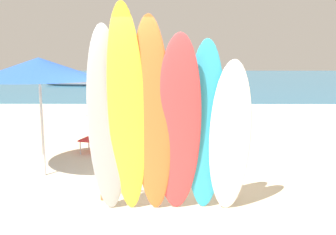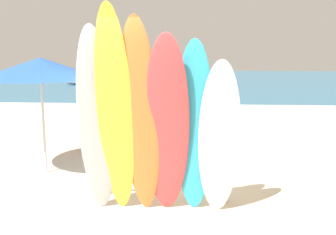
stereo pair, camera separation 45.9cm
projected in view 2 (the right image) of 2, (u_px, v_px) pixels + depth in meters
The scene contains 14 objects.
ground at pixel (186, 97), 19.11m from camera, with size 60.00×60.00×0.00m, color beige.
ocean_water at pixel (191, 78), 35.83m from camera, with size 60.00×40.00×0.02m, color teal.
surfboard_rack at pixel (160, 170), 5.26m from camera, with size 1.99×0.07×0.60m.
surfboard_grey_0 at pixel (96, 122), 4.70m from camera, with size 0.49×0.08×2.47m, color #999EA3.
surfboard_yellow_1 at pixel (115, 115), 4.58m from camera, with size 0.47×0.06×2.73m, color yellow.
surfboard_orange_2 at pixel (141, 120), 4.59m from camera, with size 0.49×0.08×2.59m, color orange.
surfboard_red_3 at pixel (166, 128), 4.60m from camera, with size 0.58×0.07×2.39m, color #D13D42.
surfboard_teal_4 at pixel (194, 129), 4.68m from camera, with size 0.49×0.06×2.30m, color #289EC6.
surfboard_white_5 at pixel (219, 140), 4.65m from camera, with size 0.54×0.07×2.05m, color white.
beachgoer_near_rack at pixel (202, 100), 10.17m from camera, with size 0.40×0.58×1.53m.
beachgoer_by_water at pixel (127, 92), 11.29m from camera, with size 0.64×0.28×1.71m.
beach_chair_red at pixel (102, 131), 8.15m from camera, with size 0.68×0.84×0.80m.
beach_umbrella at pixel (40, 68), 6.29m from camera, with size 2.13×2.13×2.05m.
distant_boat at pixel (95, 83), 26.75m from camera, with size 4.87×1.85×0.38m.
Camera 2 is at (0.50, -5.04, 2.05)m, focal length 39.17 mm.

